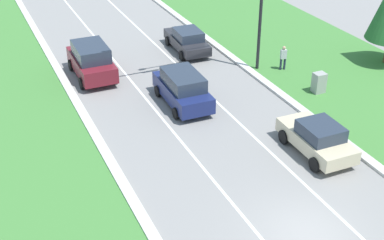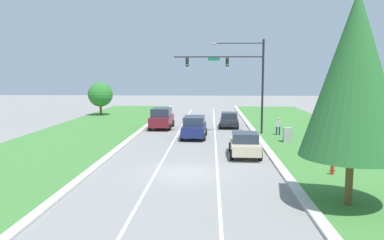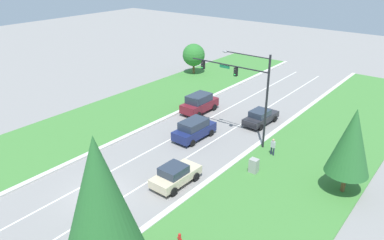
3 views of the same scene
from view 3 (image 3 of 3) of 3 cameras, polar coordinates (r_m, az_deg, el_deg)
The scene contains 17 objects.
ground_plane at distance 29.99m, azimuth -14.14°, elevation -10.90°, with size 160.00×160.00×0.00m, color gray.
curb_strip_right at distance 26.42m, azimuth -6.20°, elevation -15.37°, with size 0.50×90.00×0.15m.
curb_strip_left at distance 34.05m, azimuth -20.15°, elevation -7.08°, with size 0.50×90.00×0.15m.
grass_verge_left at distance 38.23m, azimuth -24.43°, elevation -4.39°, with size 10.00×90.00×0.08m.
lane_stripe_inner_left at distance 31.24m, azimuth -16.23°, elevation -9.62°, with size 0.14×81.00×0.01m.
lane_stripe_inner_right at distance 28.79m, azimuth -11.85°, elevation -12.26°, with size 0.14×81.00×0.01m.
traffic_signal_mast at distance 34.91m, azimuth 8.09°, elevation 5.54°, with size 8.50×0.41×8.95m.
champagne_sedan at distance 29.81m, azimuth -2.56°, elevation -8.36°, with size 2.17×4.37×1.70m.
navy_suv at distance 36.94m, azimuth 0.33°, elevation -1.40°, with size 2.28×4.81×1.97m.
burgundy_suv at distance 43.18m, azimuth 1.12°, elevation 2.58°, with size 2.34×4.83×2.18m.
charcoal_sedan at distance 40.88m, azimuth 10.41°, elevation 0.47°, with size 2.23×4.77×1.62m.
utility_cabinet at distance 31.77m, azimuth 9.39°, elevation -6.93°, with size 0.70×0.60×1.30m.
pedestrian at distance 34.59m, azimuth 12.22°, elevation -3.95°, with size 0.42×0.29×1.69m.
fire_hydrant at distance 24.79m, azimuth -1.90°, elevation -17.51°, with size 0.34×0.20×0.70m.
conifer_near_right_tree at distance 19.36m, azimuth -13.85°, elevation -11.63°, with size 4.38×4.38×9.21m.
oak_near_left_tree at distance 57.48m, azimuth 0.26°, elevation 9.88°, with size 3.38×3.38×4.64m.
conifer_far_right_tree at distance 29.54m, azimuth 23.14°, elevation -3.07°, with size 3.23×3.23×6.91m.
Camera 3 is at (20.40, -14.33, 16.67)m, focal length 35.00 mm.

